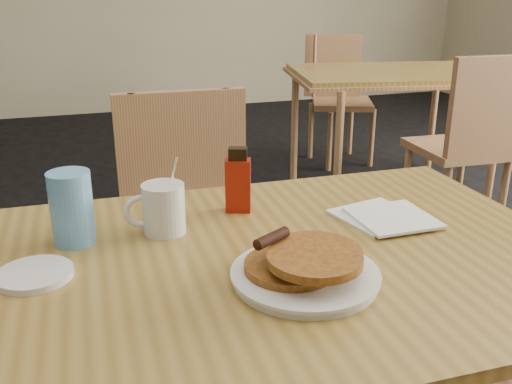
# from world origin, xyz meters

# --- Properties ---
(main_table) EXTENTS (1.27, 0.88, 0.75)m
(main_table) POSITION_xyz_m (0.04, -0.00, 0.71)
(main_table) COLOR olive
(main_table) RESTS_ON floor
(neighbor_table) EXTENTS (1.37, 1.05, 0.75)m
(neighbor_table) POSITION_xyz_m (1.57, 2.06, 0.71)
(neighbor_table) COLOR olive
(neighbor_table) RESTS_ON floor
(chair_main_far) EXTENTS (0.43, 0.43, 0.92)m
(chair_main_far) POSITION_xyz_m (0.04, 0.74, 0.55)
(chair_main_far) COLOR #B08252
(chair_main_far) RESTS_ON floor
(chair_neighbor_far) EXTENTS (0.53, 0.54, 0.89)m
(chair_neighbor_far) POSITION_xyz_m (1.55, 2.80, 0.53)
(chair_neighbor_far) COLOR #B08252
(chair_neighbor_far) RESTS_ON floor
(chair_neighbor_near) EXTENTS (0.44, 0.44, 0.93)m
(chair_neighbor_near) POSITION_xyz_m (1.55, 1.31, 0.56)
(chair_neighbor_near) COLOR #B08252
(chair_neighbor_near) RESTS_ON floor
(pancake_plate) EXTENTS (0.26, 0.26, 0.08)m
(pancake_plate) POSITION_xyz_m (0.07, -0.11, 0.77)
(pancake_plate) COLOR silver
(pancake_plate) RESTS_ON main_table
(coffee_mug) EXTENTS (0.12, 0.09, 0.16)m
(coffee_mug) POSITION_xyz_m (-0.12, 0.17, 0.80)
(coffee_mug) COLOR silver
(coffee_mug) RESTS_ON main_table
(syrup_bottle) EXTENTS (0.06, 0.05, 0.15)m
(syrup_bottle) POSITION_xyz_m (0.06, 0.23, 0.82)
(syrup_bottle) COLOR #740806
(syrup_bottle) RESTS_ON main_table
(napkin_stack) EXTENTS (0.20, 0.21, 0.01)m
(napkin_stack) POSITION_xyz_m (0.34, 0.08, 0.76)
(napkin_stack) COLOR white
(napkin_stack) RESTS_ON main_table
(blue_tumbler) EXTENTS (0.10, 0.10, 0.15)m
(blue_tumbler) POSITION_xyz_m (-0.30, 0.17, 0.82)
(blue_tumbler) COLOR #5B9DD7
(blue_tumbler) RESTS_ON main_table
(side_saucer) EXTENTS (0.14, 0.14, 0.01)m
(side_saucer) POSITION_xyz_m (-0.37, 0.04, 0.76)
(side_saucer) COLOR silver
(side_saucer) RESTS_ON main_table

